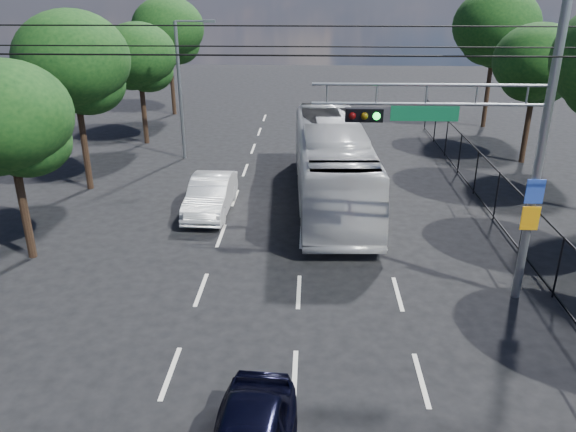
{
  "coord_description": "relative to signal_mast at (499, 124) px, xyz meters",
  "views": [
    {
      "loc": [
        0.3,
        -6.92,
        8.66
      ],
      "look_at": [
        -0.3,
        7.26,
        2.8
      ],
      "focal_mm": 35.0,
      "sensor_mm": 36.0,
      "label": 1
    }
  ],
  "objects": [
    {
      "name": "lane_markings",
      "position": [
        -5.28,
        6.01,
        -5.24
      ],
      "size": [
        6.12,
        38.0,
        0.01
      ],
      "color": "beige",
      "rests_on": "ground"
    },
    {
      "name": "signal_mast",
      "position": [
        0.0,
        0.0,
        0.0
      ],
      "size": [
        6.43,
        0.39,
        9.5
      ],
      "color": "slate",
      "rests_on": "ground"
    },
    {
      "name": "streetlight_left",
      "position": [
        -11.62,
        14.01,
        -1.3
      ],
      "size": [
        2.09,
        0.22,
        7.08
      ],
      "color": "slate",
      "rests_on": "ground"
    },
    {
      "name": "utility_wires",
      "position": [
        -5.28,
        0.84,
        1.99
      ],
      "size": [
        22.0,
        5.04,
        0.74
      ],
      "color": "black",
      "rests_on": "ground"
    },
    {
      "name": "fence_right",
      "position": [
        2.32,
        4.18,
        -4.21
      ],
      "size": [
        0.06,
        34.03,
        2.0
      ],
      "color": "black",
      "rests_on": "ground"
    },
    {
      "name": "tree_right_d",
      "position": [
        6.13,
        14.03,
        -0.39
      ],
      "size": [
        4.32,
        4.32,
        7.02
      ],
      "color": "black",
      "rests_on": "ground"
    },
    {
      "name": "tree_right_e",
      "position": [
        6.33,
        22.03,
        0.69
      ],
      "size": [
        5.28,
        5.28,
        8.58
      ],
      "color": "black",
      "rests_on": "ground"
    },
    {
      "name": "tree_left_b",
      "position": [
        -14.47,
        2.03,
        -0.66
      ],
      "size": [
        4.08,
        4.08,
        6.63
      ],
      "color": "black",
      "rests_on": "ground"
    },
    {
      "name": "tree_left_c",
      "position": [
        -15.07,
        9.03,
        0.15
      ],
      "size": [
        4.8,
        4.8,
        7.8
      ],
      "color": "black",
      "rests_on": "ground"
    },
    {
      "name": "tree_left_d",
      "position": [
        -14.67,
        17.03,
        -0.52
      ],
      "size": [
        4.2,
        4.2,
        6.83
      ],
      "color": "black",
      "rests_on": "ground"
    },
    {
      "name": "tree_left_e",
      "position": [
        -14.87,
        25.03,
        0.29
      ],
      "size": [
        4.92,
        4.92,
        7.99
      ],
      "color": "black",
      "rests_on": "ground"
    },
    {
      "name": "white_bus",
      "position": [
        -4.09,
        7.86,
        -3.58
      ],
      "size": [
        3.36,
        12.08,
        3.33
      ],
      "primitive_type": "imported",
      "rotation": [
        0.0,
        0.0,
        0.05
      ],
      "color": "silver",
      "rests_on": "ground"
    },
    {
      "name": "white_van",
      "position": [
        -9.04,
        6.37,
        -4.5
      ],
      "size": [
        1.66,
        4.53,
        1.48
      ],
      "primitive_type": "imported",
      "rotation": [
        0.0,
        0.0,
        -0.02
      ],
      "color": "white",
      "rests_on": "ground"
    }
  ]
}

